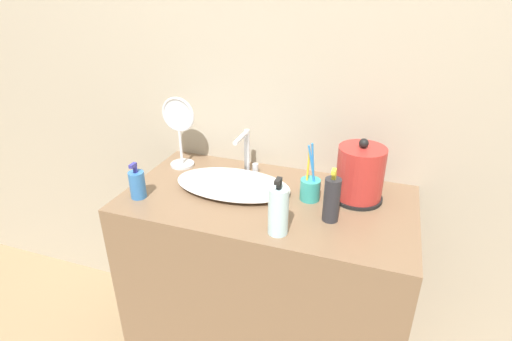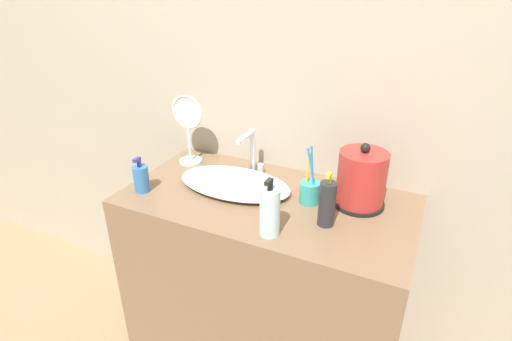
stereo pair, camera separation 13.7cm
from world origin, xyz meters
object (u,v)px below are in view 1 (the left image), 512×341
Objects in this scene: faucet at (247,150)px; lotion_bottle at (278,210)px; shampoo_bottle at (137,184)px; electric_kettle at (360,175)px; toothbrush_cup at (310,188)px; vanity_mirror at (179,128)px; mouthwash_bottle at (332,199)px.

lotion_bottle reaches higher than faucet.
faucet is 1.33× the size of shampoo_bottle.
lotion_bottle is 0.53m from shampoo_bottle.
faucet reaches higher than shampoo_bottle.
electric_kettle is 1.04× the size of toothbrush_cup.
toothbrush_cup is at bearing -23.02° from faucet.
toothbrush_cup is at bearing -10.40° from vanity_mirror.
vanity_mirror is at bearing -176.78° from faucet.
mouthwash_bottle is at bearing -31.61° from faucet.
shampoo_bottle is 0.67m from mouthwash_bottle.
toothbrush_cup reaches higher than mouthwash_bottle.
mouthwash_bottle is at bearing 41.68° from lotion_bottle.
mouthwash_bottle is (0.66, 0.07, 0.02)m from shampoo_bottle.
electric_kettle is (0.43, -0.06, -0.01)m from faucet.
vanity_mirror reaches higher than mouthwash_bottle.
mouthwash_bottle is at bearing -50.29° from toothbrush_cup.
faucet is 0.97× the size of mouthwash_bottle.
shampoo_bottle is at bearing -173.57° from mouthwash_bottle.
faucet is 0.82× the size of toothbrush_cup.
shampoo_bottle is at bearing -162.33° from toothbrush_cup.
shampoo_bottle is (-0.30, -0.30, -0.05)m from faucet.
lotion_bottle is 0.65× the size of vanity_mirror.
mouthwash_bottle reaches higher than shampoo_bottle.
shampoo_bottle is (-0.52, 0.05, -0.03)m from lotion_bottle.
shampoo_bottle is at bearing -134.62° from faucet.
vanity_mirror is at bearing 146.71° from lotion_bottle.
electric_kettle is 0.17m from toothbrush_cup.
shampoo_bottle is at bearing -161.74° from electric_kettle.
toothbrush_cup is (-0.16, -0.06, -0.05)m from electric_kettle.
toothbrush_cup is (0.28, -0.12, -0.06)m from faucet.
electric_kettle is 1.20× the size of lotion_bottle.
lotion_bottle is 0.19m from mouthwash_bottle.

